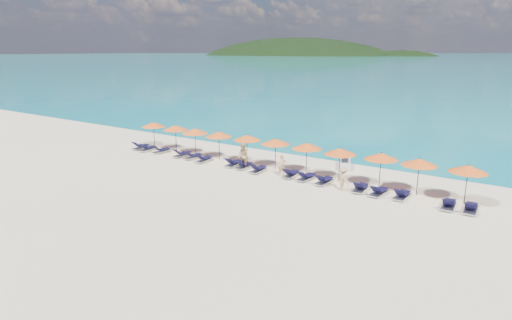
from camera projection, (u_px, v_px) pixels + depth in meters
The scene contains 35 objects.
ground at pixel (229, 189), 26.40m from camera, with size 1400.00×1400.00×0.00m, color beige.
headland_main at pixel (293, 82), 631.35m from camera, with size 374.00×242.00×126.50m.
headland_small at pixel (400, 83), 564.62m from camera, with size 162.00×126.00×85.50m.
jetski at pixel (345, 163), 31.05m from camera, with size 1.56×2.33×0.78m.
beachgoer_a at pixel (282, 165), 28.90m from camera, with size 0.54×0.35×1.48m, color tan.
beachgoer_b at pixel (243, 156), 30.55m from camera, with size 0.92×0.53×1.88m, color tan.
beachgoer_c at pixel (343, 179), 25.95m from camera, with size 0.95×0.44×1.47m, color tan.
umbrella_0 at pixel (154, 125), 37.17m from camera, with size 2.10×2.10×2.28m.
umbrella_1 at pixel (175, 128), 35.65m from camera, with size 2.10×2.10×2.28m.
umbrella_2 at pixel (195, 131), 34.22m from camera, with size 2.10×2.10×2.28m.
umbrella_3 at pixel (219, 134), 32.90m from camera, with size 2.10×2.10×2.28m.
umbrella_4 at pixel (247, 138), 31.66m from camera, with size 2.10×2.10×2.28m.
umbrella_5 at pixel (276, 142), 30.31m from camera, with size 2.10×2.10×2.28m.
umbrella_6 at pixel (307, 146), 28.93m from camera, with size 2.10×2.10×2.28m.
umbrella_7 at pixel (340, 151), 27.39m from camera, with size 2.10×2.10×2.28m.
umbrella_8 at pixel (381, 156), 26.13m from camera, with size 2.10×2.10×2.28m.
umbrella_9 at pixel (419, 162), 24.78m from camera, with size 2.10×2.10×2.28m.
umbrella_10 at pixel (468, 169), 23.39m from camera, with size 2.10×2.10×2.28m.
lounger_0 at pixel (141, 146), 36.86m from camera, with size 0.68×1.72×0.66m.
lounger_1 at pixel (148, 148), 36.18m from camera, with size 0.72×1.73×0.66m.
lounger_2 at pixel (161, 150), 35.49m from camera, with size 0.76×1.75×0.66m.
lounger_3 at pixel (182, 154), 34.20m from camera, with size 0.75×1.74×0.66m.
lounger_4 at pixel (193, 156), 33.58m from camera, with size 0.76×1.75×0.66m.
lounger_5 at pixel (204, 159), 32.64m from camera, with size 0.76×1.75×0.66m.
lounger_6 at pixel (233, 163), 31.46m from camera, with size 0.78×1.75×0.66m.
lounger_7 at pixel (244, 165), 30.84m from camera, with size 0.68×1.72×0.66m.
lounger_8 at pixel (258, 169), 29.89m from camera, with size 0.73×1.74×0.66m.
lounger_9 at pixel (291, 174), 28.75m from camera, with size 0.75×1.74×0.66m.
lounger_10 at pixel (306, 177), 28.07m from camera, with size 0.73×1.74×0.66m.
lounger_11 at pixel (324, 181), 27.28m from camera, with size 0.67×1.72×0.66m.
lounger_12 at pixel (361, 188), 25.87m from camera, with size 0.74×1.74×0.66m.
lounger_13 at pixel (379, 192), 25.16m from camera, with size 0.78×1.75×0.66m.
lounger_14 at pixel (402, 195), 24.60m from camera, with size 0.66×1.71×0.66m.
lounger_15 at pixel (449, 204), 23.09m from camera, with size 0.73×1.74×0.66m.
lounger_16 at pixel (471, 208), 22.56m from camera, with size 0.71×1.73×0.66m.
Camera 1 is at (15.57, -19.77, 8.35)m, focal length 30.00 mm.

